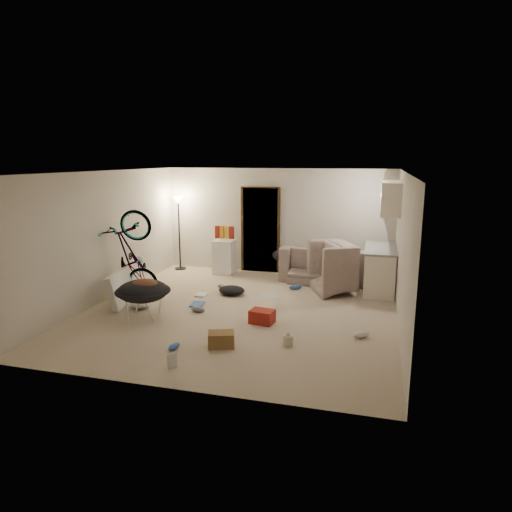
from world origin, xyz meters
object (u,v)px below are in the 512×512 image
(bicycle, at_px, (133,275))
(kitchen_counter, at_px, (380,270))
(sofa, at_px, (325,269))
(drink_case_a, at_px, (221,339))
(tv_box, at_px, (121,289))
(drink_case_b, at_px, (262,317))
(mini_fridge, at_px, (224,257))
(floor_lamp, at_px, (179,217))
(juicer, at_px, (288,340))
(armchair, at_px, (349,273))
(saucer_chair, at_px, (143,296))

(bicycle, bearing_deg, kitchen_counter, -76.26)
(sofa, relative_size, drink_case_a, 5.18)
(kitchen_counter, xyz_separation_m, tv_box, (-4.73, -2.27, -0.12))
(tv_box, xyz_separation_m, drink_case_b, (2.83, -0.26, -0.20))
(sofa, relative_size, mini_fridge, 2.45)
(floor_lamp, xyz_separation_m, mini_fridge, (1.21, -0.10, -0.90))
(kitchen_counter, height_order, juicer, kitchen_counter)
(armchair, xyz_separation_m, tv_box, (-4.12, -2.11, -0.06))
(kitchen_counter, bearing_deg, armchair, -164.98)
(juicer, bearing_deg, armchair, 78.02)
(bicycle, distance_m, juicer, 3.79)
(bicycle, height_order, mini_fridge, bicycle)
(kitchen_counter, height_order, drink_case_a, kitchen_counter)
(floor_lamp, distance_m, kitchen_counter, 4.95)
(saucer_chair, height_order, tv_box, saucer_chair)
(sofa, xyz_separation_m, bicycle, (-3.55, -2.26, 0.19))
(floor_lamp, distance_m, armchair, 4.39)
(sofa, xyz_separation_m, saucer_chair, (-2.77, -3.27, 0.11))
(juicer, bearing_deg, saucer_chair, 168.79)
(tv_box, relative_size, drink_case_a, 2.52)
(armchair, relative_size, tv_box, 1.21)
(drink_case_a, bearing_deg, sofa, 56.01)
(bicycle, relative_size, mini_fridge, 2.24)
(kitchen_counter, relative_size, juicer, 6.97)
(sofa, distance_m, bicycle, 4.21)
(armchair, xyz_separation_m, drink_case_b, (-1.28, -2.37, -0.26))
(drink_case_b, bearing_deg, drink_case_a, -98.50)
(mini_fridge, relative_size, juicer, 3.76)
(saucer_chair, bearing_deg, tv_box, 144.97)
(armchair, relative_size, juicer, 5.42)
(sofa, xyz_separation_m, armchair, (0.57, -0.61, 0.09))
(floor_lamp, height_order, mini_fridge, floor_lamp)
(kitchen_counter, xyz_separation_m, saucer_chair, (-3.95, -2.82, -0.04))
(armchair, xyz_separation_m, drink_case_a, (-1.63, -3.48, -0.27))
(drink_case_a, bearing_deg, mini_fridge, 88.76)
(floor_lamp, bearing_deg, kitchen_counter, -7.66)
(drink_case_b, bearing_deg, armchair, 70.30)
(drink_case_b, distance_m, juicer, 1.02)
(kitchen_counter, xyz_separation_m, sofa, (-1.18, 0.45, -0.15))
(sofa, height_order, juicer, sofa)
(mini_fridge, bearing_deg, tv_box, -112.47)
(drink_case_a, bearing_deg, saucer_chair, 134.88)
(bicycle, bearing_deg, mini_fridge, -32.33)
(floor_lamp, height_order, saucer_chair, floor_lamp)
(floor_lamp, xyz_separation_m, kitchen_counter, (4.83, -0.65, -0.87))
(kitchen_counter, distance_m, drink_case_a, 4.29)
(drink_case_b, xyz_separation_m, juicer, (0.61, -0.81, -0.03))
(kitchen_counter, height_order, bicycle, bicycle)
(sofa, distance_m, tv_box, 4.47)
(saucer_chair, distance_m, juicer, 2.73)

